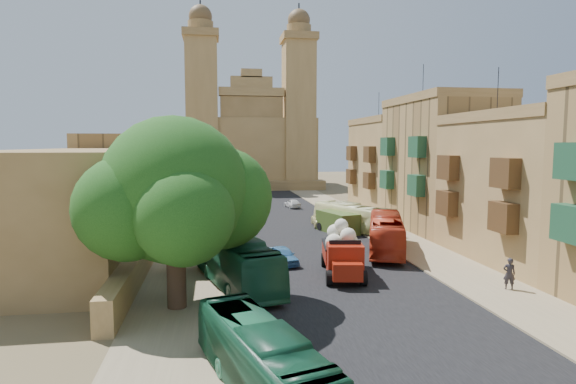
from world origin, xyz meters
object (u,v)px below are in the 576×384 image
object	(u,v)px
ficus_tree	(176,195)
car_dkblue	(239,206)
red_truck	(343,252)
street_tree_d	(196,182)
car_blue_a	(283,255)
car_white_b	(292,203)
bus_red_east	(386,233)
street_tree_c	(192,190)
bus_cream_east	(351,217)
street_tree_a	(177,226)
pedestrian_c	(396,233)
car_cream	(323,220)
bus_green_south	(261,360)
car_white_a	(254,214)
car_blue_b	(248,192)
street_tree_b	(187,198)
bus_green_north	(234,260)
olive_pickup	(338,223)
pedestrian_a	(509,274)
church	(249,141)

from	to	relation	value
ficus_tree	car_dkblue	distance (m)	38.25
red_truck	car_dkblue	world-z (taller)	red_truck
street_tree_d	car_dkblue	distance (m)	9.18
car_blue_a	car_white_b	size ratio (longest dim) A/B	1.02
red_truck	bus_red_east	world-z (taller)	red_truck
street_tree_c	bus_cream_east	xyz separation A→B (m)	(16.50, -10.58, -2.02)
ficus_tree	street_tree_a	world-z (taller)	ficus_tree
ficus_tree	pedestrian_c	xyz separation A→B (m)	(18.17, 14.82, -5.29)
street_tree_a	car_cream	bearing A→B (deg)	48.96
red_truck	bus_green_south	distance (m)	16.20
street_tree_a	street_tree_c	world-z (taller)	street_tree_c
bus_green_south	car_dkblue	world-z (taller)	bus_green_south
street_tree_a	street_tree_d	size ratio (longest dim) A/B	0.91
car_white_a	pedestrian_c	xyz separation A→B (m)	(11.50, -16.25, 0.27)
car_blue_b	bus_red_east	bearing A→B (deg)	-93.96
street_tree_b	car_white_a	xyz separation A→B (m)	(7.26, 11.08, -3.20)
red_truck	pedestrian_c	xyz separation A→B (m)	(7.70, 9.99, -0.81)
red_truck	car_white_b	distance (m)	34.87
bus_green_north	olive_pickup	bearing A→B (deg)	41.18
street_tree_a	car_white_b	distance (m)	34.41
street_tree_b	red_truck	size ratio (longest dim) A/B	0.84
ficus_tree	street_tree_d	bearing A→B (deg)	90.77
bus_green_north	car_blue_a	xyz separation A→B (m)	(3.75, 4.77, -0.93)
ficus_tree	street_tree_a	bearing A→B (deg)	94.23
bus_green_south	car_cream	world-z (taller)	bus_green_south
street_tree_b	bus_cream_east	size ratio (longest dim) A/B	0.56
street_tree_a	bus_red_east	distance (m)	16.89
bus_green_north	street_tree_c	bearing A→B (deg)	82.37
pedestrian_a	street_tree_c	bearing A→B (deg)	-36.76
bus_green_north	car_cream	distance (m)	23.09
street_tree_d	bus_cream_east	distance (m)	28.04
church	pedestrian_a	distance (m)	75.59
bus_green_north	car_white_a	xyz separation A→B (m)	(3.48, 27.32, -1.01)
bus_green_north	bus_cream_east	world-z (taller)	bus_green_north
street_tree_d	pedestrian_c	distance (m)	34.78
church	pedestrian_c	bearing A→B (deg)	-81.67
street_tree_d	car_blue_a	size ratio (longest dim) A/B	1.35
car_dkblue	car_white_b	xyz separation A→B (m)	(7.50, 2.12, -0.00)
olive_pickup	car_cream	xyz separation A→B (m)	(-0.57, 3.98, -0.33)
pedestrian_c	bus_red_east	bearing A→B (deg)	-16.40
street_tree_b	car_blue_b	world-z (taller)	street_tree_b
street_tree_b	bus_green_south	xyz separation A→B (m)	(4.14, -29.80, -2.49)
bus_green_north	car_white_b	bearing A→B (deg)	59.81
bus_green_south	car_white_b	distance (m)	50.27
olive_pickup	car_dkblue	size ratio (longest dim) A/B	1.25
street_tree_d	car_white_b	world-z (taller)	street_tree_d
street_tree_b	bus_green_south	bearing A→B (deg)	-82.10
car_dkblue	street_tree_d	bearing A→B (deg)	142.42
car_blue_a	car_cream	distance (m)	17.16
pedestrian_a	street_tree_d	bearing A→B (deg)	-44.44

